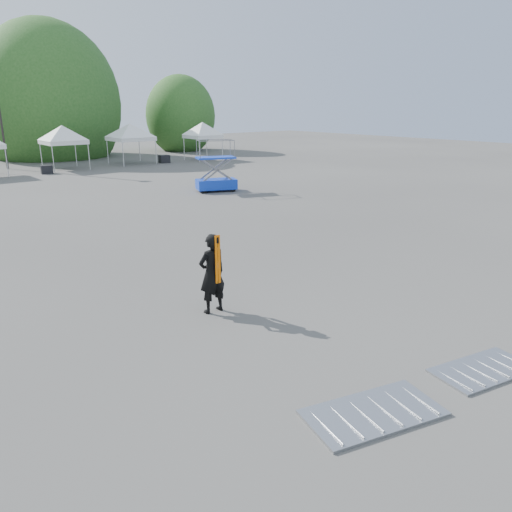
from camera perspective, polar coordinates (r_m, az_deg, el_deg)
ground at (r=13.82m, az=-5.45°, el=-3.90°), size 120.00×120.00×0.00m
tree_mid_e at (r=52.29m, az=-22.59°, el=15.72°), size 5.12×5.12×7.79m
tree_far_e at (r=55.96m, az=-8.60°, el=15.55°), size 3.84×3.84×5.84m
tent_f at (r=41.84m, az=-21.29°, el=13.38°), size 4.13×4.13×3.88m
tent_g at (r=44.10m, az=-14.22°, el=14.13°), size 4.48×4.48×3.88m
tent_h at (r=46.03m, az=-6.14°, el=14.64°), size 3.78×3.78×3.88m
man at (r=12.08m, az=-5.04°, el=-2.01°), size 0.72×0.48×1.98m
scissor_lift at (r=29.26m, az=-4.60°, el=10.24°), size 2.53×1.90×2.93m
barrier_left at (r=8.85m, az=13.25°, el=-17.00°), size 2.51×1.71×0.07m
barrier_mid at (r=10.75m, az=24.51°, el=-11.71°), size 2.17×1.41×0.06m
crate_mid at (r=39.89m, az=-22.81°, el=9.10°), size 0.90×0.76×0.62m
crate_east at (r=44.46m, az=-10.44°, el=10.85°), size 0.91×0.74×0.66m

